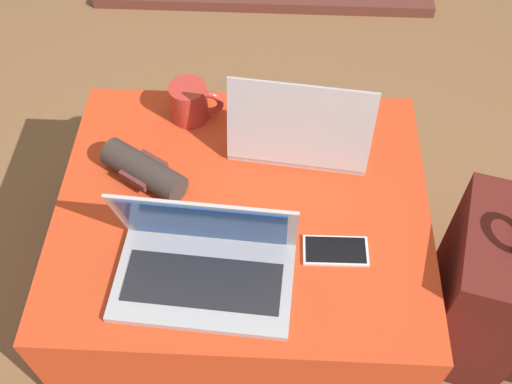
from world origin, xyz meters
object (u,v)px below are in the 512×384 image
(backpack, at_px, (487,292))
(coffee_mug, at_px, (191,102))
(cell_phone, at_px, (336,251))
(wrist_brace, at_px, (144,170))
(laptop_far, at_px, (300,130))
(laptop_near, at_px, (204,261))

(backpack, distance_m, coffee_mug, 0.87)
(cell_phone, bearing_deg, wrist_brace, -112.88)
(laptop_far, height_order, cell_phone, laptop_far)
(laptop_far, bearing_deg, coffee_mug, -9.76)
(wrist_brace, bearing_deg, laptop_near, -55.61)
(laptop_near, distance_m, laptop_far, 0.43)
(laptop_near, bearing_deg, wrist_brace, 128.12)
(cell_phone, height_order, backpack, backpack)
(wrist_brace, relative_size, coffee_mug, 1.60)
(laptop_far, height_order, backpack, laptop_far)
(wrist_brace, height_order, coffee_mug, coffee_mug)
(laptop_far, height_order, coffee_mug, laptop_far)
(laptop_near, height_order, cell_phone, laptop_near)
(cell_phone, xyz_separation_m, backpack, (0.39, 0.01, -0.18))
(laptop_near, bearing_deg, laptop_far, 66.04)
(cell_phone, bearing_deg, backpack, 90.42)
(backpack, bearing_deg, laptop_near, 110.64)
(backpack, bearing_deg, cell_phone, 105.62)
(backpack, height_order, coffee_mug, backpack)
(backpack, xyz_separation_m, wrist_brace, (-0.84, 0.17, 0.21))
(laptop_far, distance_m, backpack, 0.60)
(laptop_near, height_order, backpack, laptop_near)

